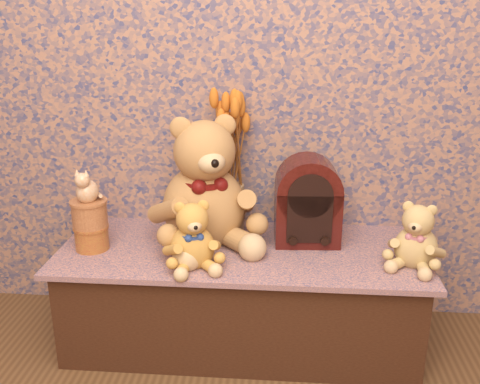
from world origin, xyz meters
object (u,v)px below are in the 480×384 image
Objects in this scene: cat_figurine at (87,184)px; biscuit_tin_lower at (92,238)px; cathedral_radio at (308,200)px; ceramic_vase at (230,207)px; teddy_large at (203,175)px; teddy_medium at (192,231)px; teddy_small at (417,232)px.

biscuit_tin_lower is at bearing 0.00° from cat_figurine.
ceramic_vase is at bearing 158.87° from cathedral_radio.
cathedral_radio is 1.78× the size of ceramic_vase.
biscuit_tin_lower is at bearing -154.62° from ceramic_vase.
teddy_large is 0.26m from teddy_medium.
teddy_medium is 0.42m from biscuit_tin_lower.
teddy_large is 4.04× the size of cat_figurine.
ceramic_vase is at bearing 54.42° from teddy_medium.
cathedral_radio is (-0.37, 0.17, 0.04)m from teddy_small.
teddy_medium is at bearing -106.30° from ceramic_vase.
cathedral_radio is (0.40, 0.24, 0.04)m from teddy_medium.
cathedral_radio is 0.82m from biscuit_tin_lower.
cathedral_radio is at bearing 13.96° from cat_figurine.
teddy_large is at bearing -126.83° from ceramic_vase.
teddy_small is at bearing -14.37° from teddy_medium.
biscuit_tin_lower is (-0.80, -0.14, -0.12)m from cathedral_radio.
teddy_large is at bearing 179.56° from cathedral_radio.
ceramic_vase is at bearing 29.53° from cat_figurine.
teddy_large is 0.48m from biscuit_tin_lower.
cat_figurine reaches higher than teddy_medium.
teddy_medium reaches higher than teddy_small.
biscuit_tin_lower is 0.21m from cat_figurine.
teddy_medium is at bearing -152.80° from cathedral_radio.
ceramic_vase is 0.57m from cat_figurine.
cathedral_radio is at bearing 179.84° from teddy_small.
teddy_large reaches higher than ceramic_vase.
teddy_small is 1.90× the size of cat_figurine.
teddy_large reaches higher than teddy_medium.
teddy_medium is at bearing -10.08° from cat_figurine.
teddy_large is at bearing 16.07° from biscuit_tin_lower.
teddy_large is 0.42m from cat_figurine.
cathedral_radio is at bearing 11.43° from teddy_medium.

